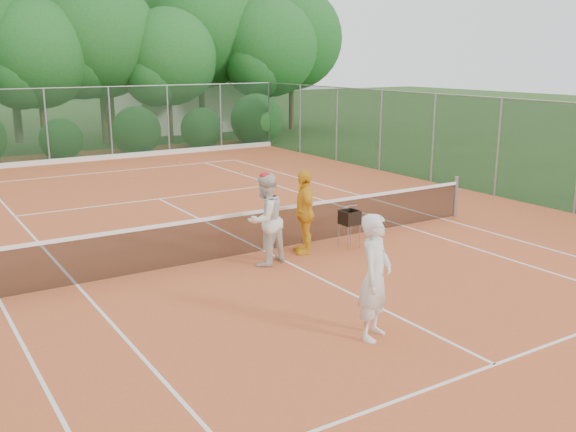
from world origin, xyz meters
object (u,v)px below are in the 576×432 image
Objects in this scene: player_center_grp at (265,219)px; player_yellow at (304,212)px; ball_hopper at (350,218)px; player_white at (375,277)px.

player_yellow is at bearing 13.01° from player_center_grp.
player_yellow is 1.12m from ball_hopper.
player_white reaches higher than player_center_grp.
ball_hopper is at bearing 98.99° from player_yellow.
ball_hopper is at bearing 0.81° from player_center_grp.
ball_hopper is (2.62, 4.01, -0.29)m from player_white.
player_white is 1.00× the size of player_center_grp.
player_yellow is at bearing 38.66° from player_white.
player_center_grp is at bearing -55.77° from player_yellow.
player_center_grp reaches higher than player_yellow.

